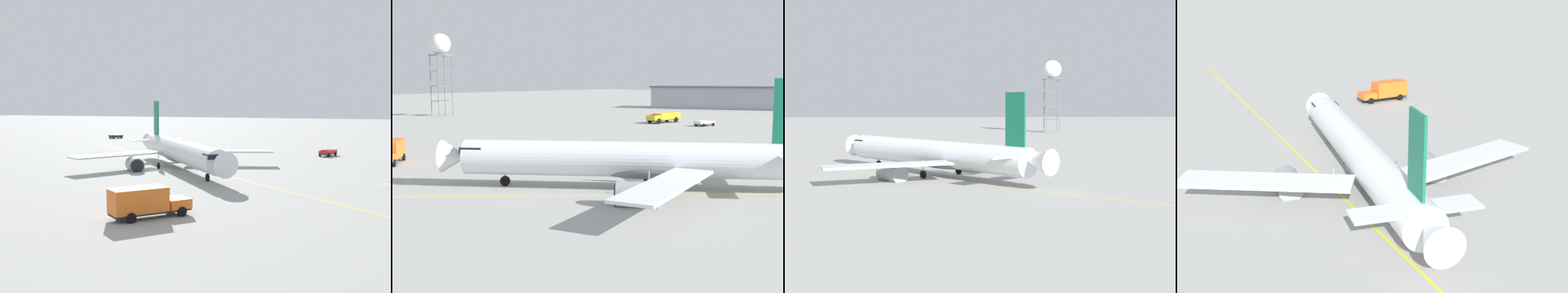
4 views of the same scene
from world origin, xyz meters
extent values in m
plane|color=#9E9E99|center=(0.00, 0.00, 0.00)|extent=(600.00, 600.00, 0.00)
cylinder|color=silver|center=(3.97, 1.52, 3.19)|extent=(26.53, 30.13, 3.77)
cone|color=silver|center=(16.58, -13.23, 3.19)|extent=(4.67, 4.61, 3.58)
cone|color=silver|center=(-8.84, 16.50, 3.49)|extent=(5.04, 5.12, 3.21)
cube|color=black|center=(15.15, -11.56, 4.04)|extent=(4.00, 3.91, 0.70)
ellipsoid|color=slate|center=(2.78, 2.90, 2.15)|extent=(11.10, 12.17, 2.08)
cube|color=#146B4C|center=(-6.44, 13.70, 8.42)|extent=(2.26, 2.59, 6.70)
cube|color=silver|center=(-4.16, 15.65, 3.94)|extent=(5.12, 4.91, 0.20)
cube|color=silver|center=(-8.73, 11.74, 3.94)|extent=(5.12, 4.91, 0.20)
cube|color=silver|center=(9.55, 10.66, 2.53)|extent=(16.97, 9.17, 0.28)
cube|color=silver|center=(-5.94, -2.57, 2.53)|extent=(11.30, 16.50, 0.28)
cylinder|color=gray|center=(9.34, 7.07, 1.00)|extent=(4.49, 4.63, 2.56)
cylinder|color=black|center=(10.64, 5.55, 1.00)|extent=(1.75, 1.53, 2.18)
cylinder|color=gray|center=(-2.36, -2.93, 1.00)|extent=(4.49, 4.63, 2.56)
cylinder|color=black|center=(-1.05, -4.45, 1.00)|extent=(1.75, 1.53, 2.18)
cylinder|color=#9EA0A5|center=(12.96, -9.00, 1.54)|extent=(0.20, 0.20, 1.98)
cylinder|color=black|center=(12.96, -9.00, 0.55)|extent=(0.94, 1.03, 1.10)
cylinder|color=#9EA0A5|center=(5.28, 5.04, 1.54)|extent=(0.20, 0.20, 1.98)
cylinder|color=black|center=(5.28, 5.04, 0.55)|extent=(0.94, 1.03, 1.10)
cylinder|color=#9EA0A5|center=(0.29, 0.77, 1.54)|extent=(0.20, 0.20, 1.98)
cylinder|color=black|center=(0.29, 0.77, 0.55)|extent=(0.94, 1.03, 1.10)
cube|color=#232326|center=(15.68, -32.62, 0.60)|extent=(6.70, 7.82, 0.20)
cube|color=orange|center=(17.45, -30.31, 1.20)|extent=(3.46, 3.44, 1.00)
cube|color=black|center=(18.12, -29.44, 1.35)|extent=(1.73, 1.35, 0.56)
cube|color=orange|center=(14.89, -33.65, 1.90)|extent=(5.42, 5.99, 2.40)
cylinder|color=black|center=(16.43, -29.57, 0.50)|extent=(0.83, 0.96, 1.00)
cylinder|color=black|center=(18.44, -31.11, 0.50)|extent=(0.83, 0.96, 1.00)
cylinder|color=black|center=(13.08, -33.93, 0.50)|extent=(0.83, 0.96, 1.00)
cylinder|color=black|center=(15.08, -35.47, 0.50)|extent=(0.83, 0.96, 1.00)
cylinder|color=slate|center=(-31.57, -107.12, 8.94)|extent=(0.24, 0.24, 17.88)
cylinder|color=slate|center=(-36.15, -107.12, 8.94)|extent=(0.24, 0.24, 17.88)
cylinder|color=slate|center=(-36.15, -111.71, 8.94)|extent=(0.24, 0.24, 17.88)
cylinder|color=slate|center=(-31.57, -111.71, 8.94)|extent=(0.24, 0.24, 17.88)
cube|color=slate|center=(-33.86, -109.41, 4.47)|extent=(4.79, 4.79, 0.16)
cube|color=slate|center=(-33.86, -109.41, 8.94)|extent=(4.79, 4.79, 0.16)
cube|color=slate|center=(-33.86, -109.41, 13.41)|extent=(4.79, 4.79, 0.16)
cube|color=slate|center=(-33.86, -109.41, 18.03)|extent=(5.39, 5.39, 0.30)
sphere|color=white|center=(-33.86, -109.41, 21.26)|extent=(6.16, 6.16, 6.16)
cube|color=yellow|center=(9.48, 1.00, 0.00)|extent=(104.60, 91.34, 0.01)
camera|label=1|loc=(37.71, -75.84, 11.31)|focal=45.43mm
camera|label=2|loc=(46.72, 40.19, 12.05)|focal=50.29mm
camera|label=3|loc=(2.23, 84.72, 10.68)|focal=53.27mm
camera|label=4|loc=(-19.29, 51.30, 22.32)|focal=51.49mm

